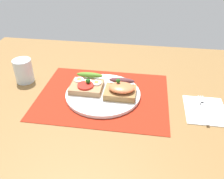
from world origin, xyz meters
The scene contains 8 objects.
ground_plane centered at (0.00, 0.00, -1.60)cm, with size 120.00×90.00×3.20cm, color olive.
placemat centered at (0.00, 0.00, 0.15)cm, with size 42.60×33.15×0.30cm, color #9B2110.
plate centered at (0.00, 0.00, 0.80)cm, with size 24.67×24.67×1.01cm, color white.
sandwich_egg_tomato centered at (-5.76, 1.89, 2.74)cm, with size 10.52×10.42×4.11cm.
sandwich_salmon centered at (5.93, -0.39, 3.37)cm, with size 10.04×9.41×5.67cm.
napkin centered at (32.29, -3.27, 0.30)cm, with size 12.20×14.22×0.60cm, color white.
fork centered at (31.77, -3.11, 0.76)cm, with size 1.62×14.45×0.32cm.
drinking_glass centered at (-29.79, 5.32, 4.22)cm, with size 6.46×6.46×8.43cm, color silver.
Camera 1 is at (12.89, -65.63, 46.14)cm, focal length 39.07 mm.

